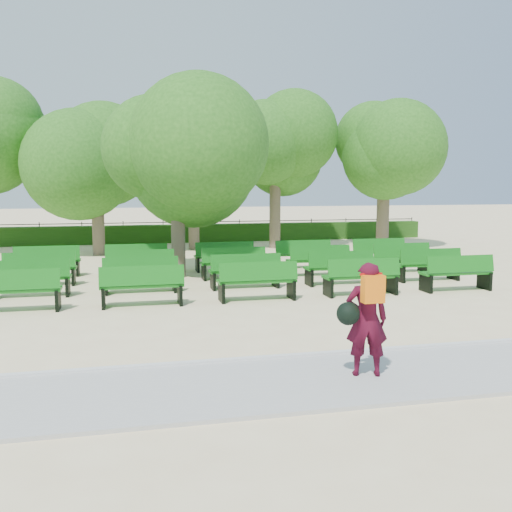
{
  "coord_description": "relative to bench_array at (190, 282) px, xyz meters",
  "views": [
    {
      "loc": [
        -2.98,
        -15.11,
        2.91
      ],
      "look_at": [
        0.31,
        -1.0,
        1.1
      ],
      "focal_mm": 40.0,
      "sensor_mm": 36.0,
      "label": 1
    }
  ],
  "objects": [
    {
      "name": "hedge",
      "position": [
        1.13,
        12.68,
        0.35
      ],
      "size": [
        26.0,
        0.7,
        0.9
      ],
      "primitive_type": "cube",
      "color": "#234E14",
      "rests_on": "ground"
    },
    {
      "name": "ground",
      "position": [
        1.13,
        -1.32,
        -0.1
      ],
      "size": [
        120.0,
        120.0,
        0.0
      ],
      "primitive_type": "plane",
      "color": "beige"
    },
    {
      "name": "tree_line",
      "position": [
        1.13,
        8.68,
        -0.1
      ],
      "size": [
        21.8,
        6.8,
        7.04
      ],
      "primitive_type": null,
      "color": "#306E1D",
      "rests_on": "ground"
    },
    {
      "name": "curb",
      "position": [
        1.13,
        -7.57,
        -0.05
      ],
      "size": [
        30.0,
        0.12,
        0.1
      ],
      "primitive_type": "cube",
      "color": "silver",
      "rests_on": "ground"
    },
    {
      "name": "fence",
      "position": [
        1.13,
        13.08,
        -0.1
      ],
      "size": [
        26.0,
        0.1,
        1.02
      ],
      "primitive_type": null,
      "color": "black",
      "rests_on": "ground"
    },
    {
      "name": "tree_among",
      "position": [
        -0.18,
        1.59,
        3.87
      ],
      "size": [
        4.16,
        4.16,
        5.86
      ],
      "color": "brown",
      "rests_on": "ground"
    },
    {
      "name": "bench_array",
      "position": [
        0.0,
        0.0,
        0.0
      ],
      "size": [
        2.04,
        0.79,
        1.26
      ],
      "rotation": [
        0.0,
        0.0,
        -0.09
      ],
      "color": "#126A14",
      "rests_on": "ground"
    },
    {
      "name": "paving",
      "position": [
        1.13,
        -8.72,
        -0.07
      ],
      "size": [
        30.0,
        2.2,
        0.06
      ],
      "primitive_type": "cube",
      "color": "#ACACA7",
      "rests_on": "ground"
    },
    {
      "name": "person",
      "position": [
        1.62,
        -8.72,
        0.85
      ],
      "size": [
        0.85,
        0.55,
        1.72
      ],
      "rotation": [
        0.0,
        0.0,
        2.89
      ],
      "color": "#400919",
      "rests_on": "ground"
    }
  ]
}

